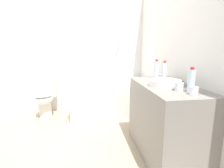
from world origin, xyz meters
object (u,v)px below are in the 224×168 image
drinking_glass_2 (179,87)px  drinking_glass_0 (194,91)px  toilet (45,98)px  water_bottle_2 (164,72)px  water_bottle_1 (191,81)px  toilet_paper_roll (31,113)px  sink_basin (165,83)px  drinking_glass_1 (161,77)px  bathtub (109,98)px  sink_faucet (182,83)px  water_bottle_0 (156,70)px

drinking_glass_2 → drinking_glass_0: bearing=-70.2°
toilet → water_bottle_2: 2.22m
water_bottle_1 → toilet_paper_roll: size_ratio=2.05×
toilet → drinking_glass_0: (1.68, -1.93, 0.55)m
sink_basin → toilet_paper_roll: sink_basin is taller
water_bottle_2 → toilet_paper_roll: (-1.96, 1.34, -0.91)m
drinking_glass_0 → drinking_glass_1: (0.00, 0.71, 0.00)m
bathtub → water_bottle_1: (0.52, -1.76, 0.64)m
toilet_paper_roll → sink_basin: bearing=-40.1°
sink_basin → drinking_glass_1: bearing=73.7°
water_bottle_1 → drinking_glass_2: bearing=145.2°
toilet_paper_roll → water_bottle_1: bearing=-43.2°
toilet → drinking_glass_2: drinking_glass_2 is taller
toilet_paper_roll → toilet: bearing=-6.3°
drinking_glass_0 → drinking_glass_2: bearing=109.8°
water_bottle_1 → drinking_glass_0: water_bottle_1 is taller
drinking_glass_0 → sink_basin: bearing=103.3°
sink_faucet → drinking_glass_2: drinking_glass_2 is taller
sink_faucet → water_bottle_0: (-0.11, 0.47, 0.09)m
water_bottle_2 → toilet_paper_roll: water_bottle_2 is taller
drinking_glass_0 → toilet: bearing=131.0°
sink_basin → sink_faucet: size_ratio=2.22×
sink_faucet → water_bottle_1: water_bottle_1 is taller
toilet → sink_faucet: (1.78, -1.54, 0.54)m
bathtub → drinking_glass_2: 1.85m
sink_basin → drinking_glass_0: (0.09, -0.39, 0.00)m
toilet → water_bottle_1: (1.71, -1.83, 0.62)m
water_bottle_2 → drinking_glass_2: 0.48m
drinking_glass_1 → bathtub: bearing=113.5°
bathtub → toilet_paper_roll: bearing=175.9°
water_bottle_2 → toilet: bearing=142.2°
drinking_glass_2 → toilet_paper_roll: (-1.90, 1.81, -0.83)m
bathtub → water_bottle_2: 1.48m
water_bottle_1 → drinking_glass_1: (-0.02, 0.61, -0.07)m
water_bottle_1 → drinking_glass_1: size_ratio=3.07×
toilet → sink_basin: 2.28m
water_bottle_0 → drinking_glass_2: (-0.06, -0.71, -0.08)m
toilet → drinking_glass_2: size_ratio=7.82×
drinking_glass_0 → toilet_paper_roll: bearing=135.0°
toilet → toilet_paper_roll: 0.39m
bathtub → water_bottle_1: bathtub is taller
bathtub → sink_basin: bathtub is taller
sink_basin → water_bottle_1: bearing=-67.8°
drinking_glass_0 → sink_faucet: bearing=74.7°
sink_faucet → drinking_glass_2: size_ratio=1.79×
bathtub → drinking_glass_0: (0.50, -1.85, 0.57)m
sink_faucet → drinking_glass_1: 0.34m
sink_basin → water_bottle_1: 0.32m
bathtub → drinking_glass_0: 2.00m
sink_faucet → drinking_glass_2: bearing=-124.5°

